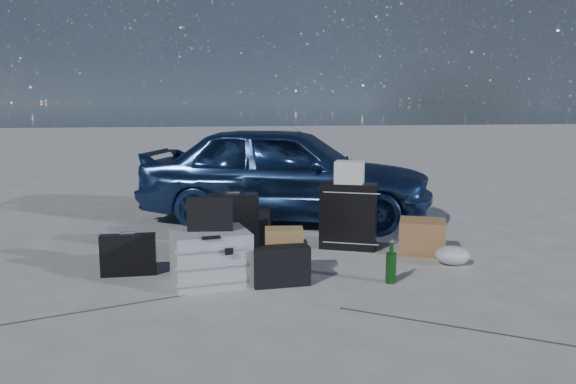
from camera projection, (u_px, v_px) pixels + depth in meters
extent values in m
plane|color=#ADACA8|center=(288.00, 278.00, 4.61)|extent=(60.00, 60.00, 0.00)
imported|color=#2C4D87|center=(286.00, 173.00, 6.76)|extent=(3.72, 2.47, 1.18)
cube|color=#A7A9AC|center=(211.00, 257.00, 4.45)|extent=(0.65, 0.57, 0.43)
cube|color=black|center=(210.00, 214.00, 4.41)|extent=(0.36, 0.13, 0.27)
cube|color=black|center=(128.00, 255.00, 4.66)|extent=(0.45, 0.10, 0.35)
cube|color=black|center=(233.00, 226.00, 5.15)|extent=(0.47, 0.18, 0.60)
cube|color=black|center=(348.00, 216.00, 5.48)|extent=(0.58, 0.40, 0.65)
cube|color=silver|center=(349.00, 172.00, 5.42)|extent=(0.33, 0.31, 0.22)
cube|color=black|center=(237.00, 226.00, 5.76)|extent=(0.74, 0.47, 0.34)
cube|color=silver|center=(236.00, 206.00, 5.73)|extent=(0.41, 0.34, 0.07)
cube|color=black|center=(234.00, 200.00, 5.74)|extent=(0.30, 0.22, 0.07)
cube|color=olive|center=(284.00, 253.00, 4.60)|extent=(0.33, 0.22, 0.41)
cube|color=olive|center=(422.00, 237.00, 5.35)|extent=(0.54, 0.51, 0.32)
ellipsoid|color=#B8BABF|center=(452.00, 255.00, 4.98)|extent=(0.37, 0.34, 0.17)
cube|color=black|center=(281.00, 266.00, 4.41)|extent=(0.45, 0.19, 0.31)
cylinder|color=#0D340E|center=(391.00, 263.00, 4.46)|extent=(0.10, 0.10, 0.33)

